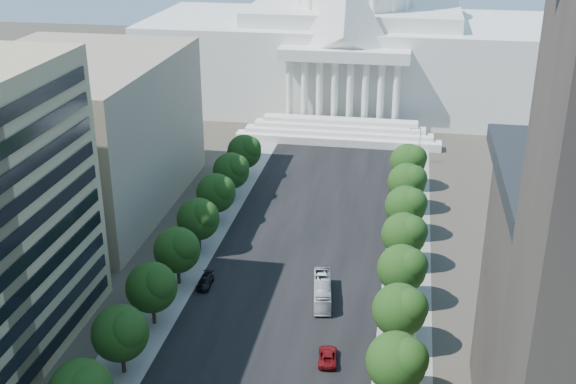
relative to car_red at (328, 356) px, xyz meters
The scene contains 26 objects.
road_asphalt 35.96m from the car_red, 104.02° to the left, with size 30.00×260.00×0.01m, color black.
sidewalk_left 44.56m from the car_red, 128.47° to the left, with size 8.00×260.00×0.02m, color gray.
sidewalk_right 36.38m from the car_red, 73.57° to the left, with size 8.00×260.00×0.02m, color gray.
capitol 131.48m from the car_red, 93.84° to the left, with size 120.00×56.00×73.00m.
office_block_left_far 73.71m from the car_red, 141.64° to the left, with size 38.00×52.00×30.00m, color gray.
tree_l_d 27.95m from the car_red, 164.51° to the right, with size 7.79×7.60×9.97m.
tree_l_e 27.39m from the car_red, 169.92° to the left, with size 7.79×7.60×9.97m.
tree_l_f 31.72m from the car_red, 147.68° to the left, with size 7.79×7.60×9.97m.
tree_l_g 39.38m from the car_red, 132.59° to the left, with size 7.79×7.60×9.97m.
tree_l_h 48.82m from the car_red, 122.95° to the left, with size 7.79×7.60×9.97m.
tree_l_i 59.20m from the car_red, 116.59° to the left, with size 7.79×7.60×9.97m.
tree_l_j 70.09m from the car_red, 112.18° to the left, with size 7.79×7.60×9.97m.
tree_r_d 13.36m from the car_red, 37.22° to the right, with size 7.79×7.60×9.97m.
tree_r_e 12.13m from the car_red, 25.97° to the left, with size 7.79×7.60×9.97m.
tree_r_f 20.09m from the car_red, 60.02° to the left, with size 7.79×7.60×9.97m.
tree_r_g 30.79m from the car_red, 71.45° to the left, with size 7.79×7.60×9.97m.
tree_r_h 42.20m from the car_red, 76.69° to the left, with size 7.79×7.60×9.97m.
tree_r_i 53.86m from the car_red, 79.65° to the left, with size 7.79×7.60×9.97m.
tree_r_j 65.65m from the car_red, 81.54° to the left, with size 7.79×7.60×9.97m.
streetlight_c 13.22m from the car_red, 23.57° to the left, with size 2.61×0.44×9.00m.
streetlight_d 32.31m from the car_red, 69.47° to the left, with size 2.61×0.44×9.00m.
streetlight_e 56.24m from the car_red, 78.47° to the left, with size 2.61×0.44×9.00m.
streetlight_f 80.82m from the car_red, 82.02° to the left, with size 2.61×0.44×9.00m.
car_red is the anchor object (origin of this frame).
car_dark_b 27.87m from the car_red, 142.85° to the left, with size 2.11×5.19×1.51m, color black.
city_bus 16.16m from the car_red, 99.96° to the left, with size 2.63×11.24×3.13m, color silver.
Camera 1 is at (17.50, -27.11, 60.17)m, focal length 45.00 mm.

